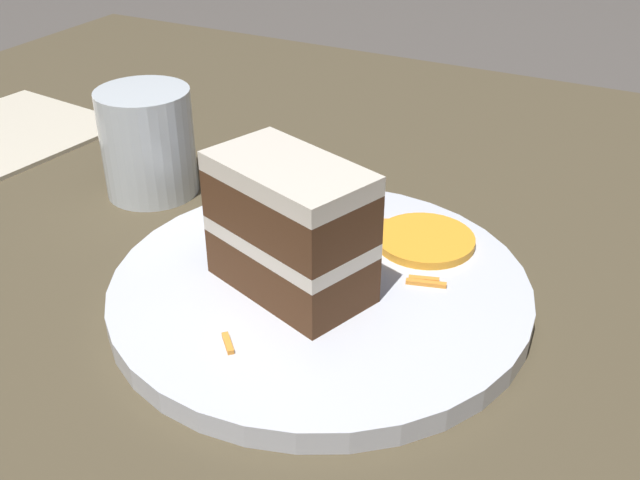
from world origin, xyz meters
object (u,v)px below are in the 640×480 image
cream_dollop (251,182)px  cake_slice (290,228)px  plate (320,289)px  orange_garnish (431,241)px  drinking_glass (149,149)px  menu_card (0,135)px

cream_dollop → cake_slice: bearing=-44.2°
plate → cake_slice: bearing=-132.2°
cake_slice → orange_garnish: (0.06, 0.09, -0.04)m
cake_slice → drinking_glass: cake_slice is taller
cream_dollop → orange_garnish: cream_dollop is taller
orange_garnish → menu_card: size_ratio=0.38×
cream_dollop → drinking_glass: size_ratio=0.58×
cream_dollop → menu_card: bearing=173.0°
drinking_glass → plate: bearing=-20.7°
cream_dollop → menu_card: cream_dollop is taller
plate → cake_slice: size_ratio=2.38×
drinking_glass → menu_card: bearing=173.8°
orange_garnish → drinking_glass: drinking_glass is taller
menu_card → cream_dollop: bearing=-0.6°
cream_dollop → drinking_glass: bearing=171.4°
cream_dollop → plate: bearing=-33.4°
plate → cream_dollop: bearing=146.6°
drinking_glass → cream_dollop: bearing=-8.6°
cake_slice → drinking_glass: 0.21m
plate → cake_slice: 0.06m
plate → drinking_glass: 0.22m
cake_slice → cream_dollop: bearing=-115.0°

